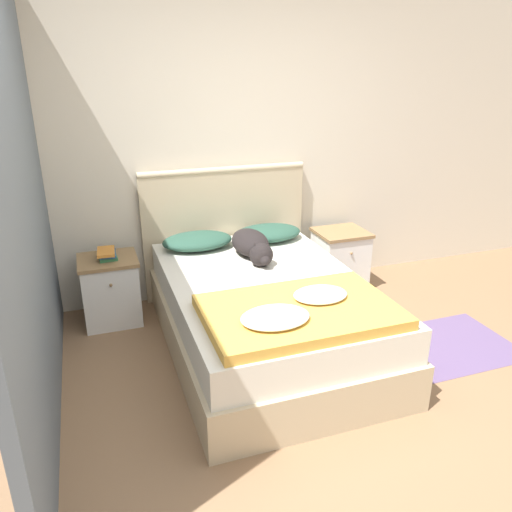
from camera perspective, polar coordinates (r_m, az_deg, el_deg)
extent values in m
plane|color=#896647|center=(2.99, 7.28, -20.18)|extent=(16.00, 16.00, 0.00)
cube|color=beige|center=(4.30, -4.69, 11.91)|extent=(9.00, 0.06, 2.55)
cube|color=slate|center=(3.12, -24.97, 6.44)|extent=(0.06, 3.10, 2.55)
cube|color=#C6B28E|center=(3.68, 1.05, -8.25)|extent=(1.36, 2.02, 0.31)
cube|color=silver|center=(3.55, 1.08, -4.40)|extent=(1.30, 1.96, 0.24)
cube|color=#C6B28E|center=(4.42, -3.55, 2.63)|extent=(1.44, 0.04, 1.12)
cylinder|color=#C6B28E|center=(4.27, -3.72, 9.76)|extent=(1.44, 0.06, 0.06)
cube|color=white|center=(4.16, -16.24, -3.94)|extent=(0.43, 0.39, 0.52)
cube|color=#937047|center=(4.06, -16.63, -0.45)|extent=(0.45, 0.41, 0.03)
sphere|color=#937047|center=(3.92, -16.25, -3.22)|extent=(0.02, 0.02, 0.02)
cube|color=white|center=(4.68, 9.55, -0.50)|extent=(0.43, 0.39, 0.52)
cube|color=#937047|center=(4.58, 9.75, 2.66)|extent=(0.45, 0.41, 0.03)
sphere|color=#937047|center=(4.46, 10.87, 0.32)|extent=(0.02, 0.02, 0.02)
ellipsoid|color=#284C3D|center=(4.09, -6.71, 1.74)|extent=(0.57, 0.38, 0.13)
ellipsoid|color=#284C3D|center=(4.26, 1.39, 2.66)|extent=(0.57, 0.38, 0.13)
cube|color=gold|center=(3.00, 4.99, -6.37)|extent=(1.14, 0.75, 0.07)
ellipsoid|color=silver|center=(2.81, 2.21, -6.99)|extent=(0.40, 0.30, 0.06)
ellipsoid|color=silver|center=(3.10, 7.36, -4.38)|extent=(0.34, 0.26, 0.05)
ellipsoid|color=black|center=(3.93, -0.68, 1.56)|extent=(0.27, 0.44, 0.19)
sphere|color=black|center=(3.70, 0.60, 0.14)|extent=(0.18, 0.18, 0.18)
ellipsoid|color=black|center=(3.64, 1.00, -0.47)|extent=(0.08, 0.10, 0.07)
cone|color=black|center=(3.68, -0.19, 1.09)|extent=(0.06, 0.06, 0.06)
cone|color=black|center=(3.71, 1.25, 1.26)|extent=(0.06, 0.06, 0.06)
ellipsoid|color=black|center=(4.13, -0.95, 1.76)|extent=(0.14, 0.20, 0.07)
cube|color=#337547|center=(4.05, -16.60, -0.05)|extent=(0.14, 0.19, 0.03)
cube|color=#285689|center=(4.04, -16.57, 0.23)|extent=(0.13, 0.19, 0.02)
cube|color=orange|center=(4.03, -16.78, 0.48)|extent=(0.14, 0.23, 0.02)
cube|color=#604C75|center=(4.01, 20.61, -9.59)|extent=(1.03, 0.73, 0.00)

